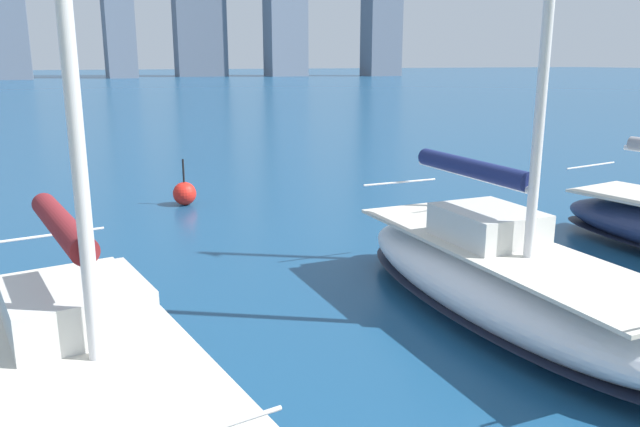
# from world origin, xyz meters

# --- Properties ---
(sailboat_navy) EXTENTS (2.33, 7.58, 11.74)m
(sailboat_navy) POSITION_xyz_m (-3.57, -6.39, 0.74)
(sailboat_navy) COLOR white
(sailboat_navy) RESTS_ON ground
(sailboat_maroon) EXTENTS (3.58, 7.24, 12.19)m
(sailboat_maroon) POSITION_xyz_m (3.01, -5.69, 0.69)
(sailboat_maroon) COLOR silver
(sailboat_maroon) RESTS_ON ground
(channel_buoy) EXTENTS (0.70, 0.70, 1.40)m
(channel_buoy) POSITION_xyz_m (-0.41, -17.03, 0.36)
(channel_buoy) COLOR red
(channel_buoy) RESTS_ON ground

